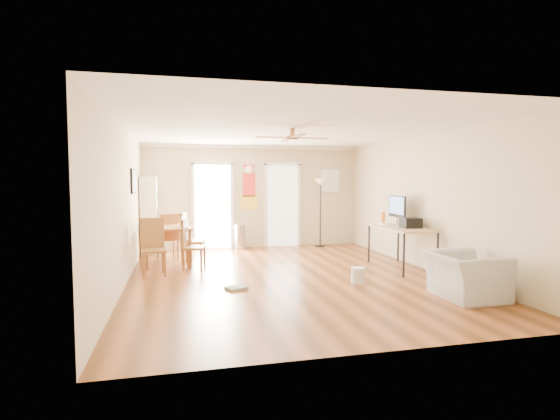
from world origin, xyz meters
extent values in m
plane|color=brown|center=(0.00, 0.00, 0.00)|extent=(7.00, 7.00, 0.00)
cube|color=red|center=(-0.13, 3.48, 1.55)|extent=(0.46, 0.03, 1.10)
cube|color=white|center=(2.05, 3.47, 1.70)|extent=(0.50, 0.04, 0.60)
cube|color=black|center=(-2.73, 1.40, 1.70)|extent=(0.04, 0.66, 0.48)
cylinder|color=#ABABAD|center=(-0.39, 3.19, 0.31)|extent=(0.34, 0.34, 0.62)
cube|color=white|center=(2.20, 0.71, 0.82)|extent=(0.21, 0.43, 0.02)
cube|color=black|center=(2.45, 0.06, 0.91)|extent=(0.37, 0.42, 0.19)
cylinder|color=orange|center=(2.30, 0.90, 0.93)|extent=(0.09, 0.09, 0.25)
cylinder|color=silver|center=(1.01, -0.77, 0.13)|extent=(0.30, 0.30, 0.27)
cube|color=gray|center=(-1.02, -0.70, 0.02)|extent=(0.37, 0.34, 0.04)
imported|color=#A9A9A4|center=(2.15, -1.98, 0.33)|extent=(0.92, 1.04, 0.66)
camera|label=1|loc=(-1.88, -7.33, 1.72)|focal=27.50mm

